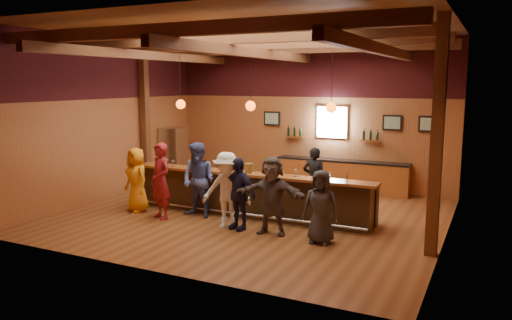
{
  "coord_description": "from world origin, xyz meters",
  "views": [
    {
      "loc": [
        5.34,
        -10.68,
        3.28
      ],
      "look_at": [
        0.0,
        0.3,
        1.35
      ],
      "focal_mm": 35.0,
      "sensor_mm": 36.0,
      "label": 1
    }
  ],
  "objects_px": {
    "customer_denim": "(199,180)",
    "ice_bucket": "(249,168)",
    "customer_redvest": "(161,181)",
    "customer_orange": "(137,180)",
    "bar_counter": "(254,194)",
    "customer_dark": "(321,207)",
    "customer_navy": "(238,194)",
    "bottle_a": "(267,169)",
    "back_bar_cabinet": "(341,175)",
    "customer_brown": "(272,196)",
    "customer_white": "(227,190)",
    "bartender": "(314,179)",
    "stainless_fridge": "(174,155)"
  },
  "relations": [
    {
      "from": "customer_navy",
      "to": "customer_brown",
      "type": "relative_size",
      "value": 0.96
    },
    {
      "from": "stainless_fridge",
      "to": "bartender",
      "type": "relative_size",
      "value": 1.1
    },
    {
      "from": "stainless_fridge",
      "to": "bottle_a",
      "type": "relative_size",
      "value": 5.75
    },
    {
      "from": "back_bar_cabinet",
      "to": "ice_bucket",
      "type": "bearing_deg",
      "value": -106.42
    },
    {
      "from": "back_bar_cabinet",
      "to": "customer_redvest",
      "type": "relative_size",
      "value": 2.18
    },
    {
      "from": "customer_redvest",
      "to": "customer_orange",
      "type": "bearing_deg",
      "value": -173.24
    },
    {
      "from": "bartender",
      "to": "bottle_a",
      "type": "height_order",
      "value": "bartender"
    },
    {
      "from": "customer_orange",
      "to": "bottle_a",
      "type": "relative_size",
      "value": 5.21
    },
    {
      "from": "stainless_fridge",
      "to": "bar_counter",
      "type": "bearing_deg",
      "value": -30.76
    },
    {
      "from": "stainless_fridge",
      "to": "customer_redvest",
      "type": "xyz_separation_m",
      "value": [
        2.27,
        -3.76,
        0.02
      ]
    },
    {
      "from": "bartender",
      "to": "bar_counter",
      "type": "bearing_deg",
      "value": 33.87
    },
    {
      "from": "customer_dark",
      "to": "customer_brown",
      "type": "bearing_deg",
      "value": 170.57
    },
    {
      "from": "bar_counter",
      "to": "customer_denim",
      "type": "bearing_deg",
      "value": -143.99
    },
    {
      "from": "bar_counter",
      "to": "customer_dark",
      "type": "relative_size",
      "value": 4.16
    },
    {
      "from": "customer_white",
      "to": "ice_bucket",
      "type": "height_order",
      "value": "customer_white"
    },
    {
      "from": "customer_dark",
      "to": "ice_bucket",
      "type": "bearing_deg",
      "value": 149.96
    },
    {
      "from": "customer_denim",
      "to": "ice_bucket",
      "type": "bearing_deg",
      "value": 28.75
    },
    {
      "from": "bar_counter",
      "to": "customer_navy",
      "type": "xyz_separation_m",
      "value": [
        0.24,
        -1.27,
        0.29
      ]
    },
    {
      "from": "customer_dark",
      "to": "customer_white",
      "type": "bearing_deg",
      "value": 172.67
    },
    {
      "from": "customer_orange",
      "to": "bartender",
      "type": "bearing_deg",
      "value": 46.19
    },
    {
      "from": "customer_redvest",
      "to": "customer_denim",
      "type": "distance_m",
      "value": 0.9
    },
    {
      "from": "customer_denim",
      "to": "bartender",
      "type": "height_order",
      "value": "customer_denim"
    },
    {
      "from": "customer_redvest",
      "to": "customer_brown",
      "type": "distance_m",
      "value": 2.9
    },
    {
      "from": "customer_orange",
      "to": "customer_denim",
      "type": "xyz_separation_m",
      "value": [
        1.72,
        0.21,
        0.1
      ]
    },
    {
      "from": "customer_brown",
      "to": "customer_navy",
      "type": "bearing_deg",
      "value": 175.56
    },
    {
      "from": "customer_denim",
      "to": "ice_bucket",
      "type": "distance_m",
      "value": 1.27
    },
    {
      "from": "customer_redvest",
      "to": "customer_denim",
      "type": "height_order",
      "value": "customer_redvest"
    },
    {
      "from": "customer_navy",
      "to": "customer_dark",
      "type": "height_order",
      "value": "customer_navy"
    },
    {
      "from": "customer_navy",
      "to": "bottle_a",
      "type": "distance_m",
      "value": 1.13
    },
    {
      "from": "customer_redvest",
      "to": "customer_denim",
      "type": "relative_size",
      "value": 1.0
    },
    {
      "from": "customer_denim",
      "to": "customer_orange",
      "type": "bearing_deg",
      "value": -166.99
    },
    {
      "from": "bar_counter",
      "to": "customer_navy",
      "type": "relative_size",
      "value": 3.87
    },
    {
      "from": "customer_orange",
      "to": "customer_dark",
      "type": "relative_size",
      "value": 1.08
    },
    {
      "from": "customer_white",
      "to": "customer_brown",
      "type": "xyz_separation_m",
      "value": [
        1.13,
        -0.03,
        -0.01
      ]
    },
    {
      "from": "stainless_fridge",
      "to": "bottle_a",
      "type": "distance_m",
      "value": 5.35
    },
    {
      "from": "stainless_fridge",
      "to": "customer_navy",
      "type": "bearing_deg",
      "value": -40.55
    },
    {
      "from": "back_bar_cabinet",
      "to": "customer_dark",
      "type": "distance_m",
      "value": 5.07
    },
    {
      "from": "back_bar_cabinet",
      "to": "customer_brown",
      "type": "distance_m",
      "value": 4.86
    },
    {
      "from": "customer_orange",
      "to": "customer_redvest",
      "type": "bearing_deg",
      "value": 2.49
    },
    {
      "from": "back_bar_cabinet",
      "to": "customer_orange",
      "type": "relative_size",
      "value": 2.45
    },
    {
      "from": "back_bar_cabinet",
      "to": "customer_dark",
      "type": "height_order",
      "value": "customer_dark"
    },
    {
      "from": "back_bar_cabinet",
      "to": "customer_white",
      "type": "bearing_deg",
      "value": -104.57
    },
    {
      "from": "bartender",
      "to": "customer_denim",
      "type": "bearing_deg",
      "value": 32.32
    },
    {
      "from": "bar_counter",
      "to": "customer_brown",
      "type": "distance_m",
      "value": 1.69
    },
    {
      "from": "bartender",
      "to": "stainless_fridge",
      "type": "bearing_deg",
      "value": -20.69
    },
    {
      "from": "bar_counter",
      "to": "back_bar_cabinet",
      "type": "height_order",
      "value": "bar_counter"
    },
    {
      "from": "customer_denim",
      "to": "ice_bucket",
      "type": "xyz_separation_m",
      "value": [
        1.14,
        0.48,
        0.31
      ]
    },
    {
      "from": "customer_dark",
      "to": "ice_bucket",
      "type": "xyz_separation_m",
      "value": [
        -2.16,
        1.07,
        0.47
      ]
    },
    {
      "from": "customer_white",
      "to": "ice_bucket",
      "type": "relative_size",
      "value": 7.55
    },
    {
      "from": "customer_brown",
      "to": "customer_white",
      "type": "bearing_deg",
      "value": 174.2
    }
  ]
}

